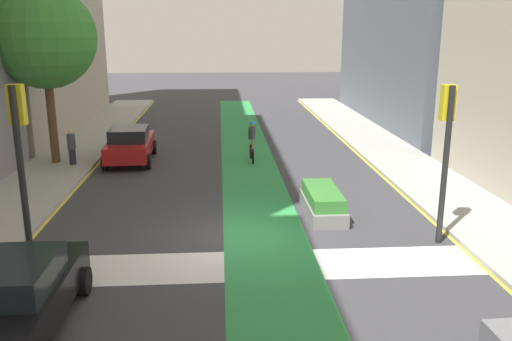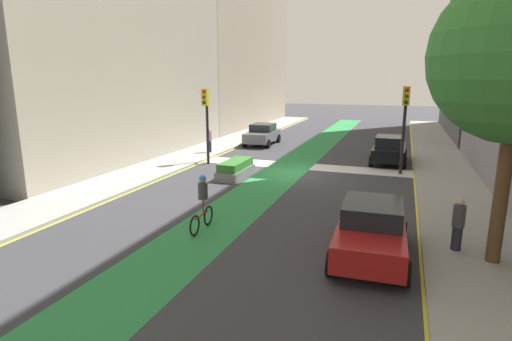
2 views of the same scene
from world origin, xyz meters
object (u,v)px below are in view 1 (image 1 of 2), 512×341
cyclist_in_lane (252,140)px  median_planter (323,202)px  car_red_left_far (130,144)px  traffic_signal_near_left (20,143)px  traffic_signal_near_right (446,134)px  car_black_left_near (16,295)px  pedestrian_sidewalk_left_a (72,147)px  street_tree_near (44,37)px

cyclist_in_lane → median_planter: 7.55m
car_red_left_far → median_planter: 10.56m
traffic_signal_near_left → car_red_left_far: size_ratio=1.07×
car_red_left_far → median_planter: car_red_left_far is taller
traffic_signal_near_right → car_red_left_far: 14.42m
car_black_left_near → cyclist_in_lane: cyclist_in_lane is taller
traffic_signal_near_left → car_red_left_far: (0.68, 11.06, -2.38)m
pedestrian_sidewalk_left_a → median_planter: bearing=-34.8°
car_red_left_far → pedestrian_sidewalk_left_a: (-2.30, -0.96, 0.12)m
car_red_left_far → street_tree_near: bearing=-171.5°
pedestrian_sidewalk_left_a → traffic_signal_near_left: bearing=-80.9°
traffic_signal_near_left → car_black_left_near: (0.72, -3.03, -2.38)m
car_black_left_near → street_tree_near: size_ratio=0.56×
pedestrian_sidewalk_left_a → median_planter: pedestrian_sidewalk_left_a is taller
car_black_left_near → pedestrian_sidewalk_left_a: (-2.34, 13.13, 0.12)m
traffic_signal_near_right → car_red_left_far: traffic_signal_near_right is taller
traffic_signal_near_right → pedestrian_sidewalk_left_a: (-12.40, 9.08, -2.14)m
street_tree_near → median_planter: bearing=-34.4°
traffic_signal_near_right → traffic_signal_near_left: (-10.78, -1.02, 0.12)m
traffic_signal_near_left → cyclist_in_lane: (6.13, 10.74, -2.21)m
cyclist_in_lane → median_planter: bearing=-75.9°
traffic_signal_near_left → car_black_left_near: 3.92m
traffic_signal_near_right → cyclist_in_lane: traffic_signal_near_right is taller
car_red_left_far → cyclist_in_lane: (5.45, -0.32, 0.17)m
traffic_signal_near_left → cyclist_in_lane: bearing=60.3°
cyclist_in_lane → pedestrian_sidewalk_left_a: 7.78m
cyclist_in_lane → median_planter: cyclist_in_lane is taller
car_red_left_far → street_tree_near: size_ratio=0.57×
traffic_signal_near_left → median_planter: (7.97, 3.43, -2.78)m
traffic_signal_near_left → median_planter: traffic_signal_near_left is taller
car_black_left_near → cyclist_in_lane: 14.80m
traffic_signal_near_right → traffic_signal_near_left: 10.83m
cyclist_in_lane → street_tree_near: 9.71m
street_tree_near → median_planter: (10.44, -7.15, -5.05)m
traffic_signal_near_right → cyclist_in_lane: 10.97m
traffic_signal_near_right → traffic_signal_near_left: traffic_signal_near_left is taller
traffic_signal_near_right → pedestrian_sidewalk_left_a: 15.51m
car_red_left_far → median_planter: size_ratio=1.49×
street_tree_near → pedestrian_sidewalk_left_a: bearing=-29.8°
street_tree_near → median_planter: 13.63m
traffic_signal_near_right → pedestrian_sidewalk_left_a: bearing=143.8°
pedestrian_sidewalk_left_a → median_planter: 11.69m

